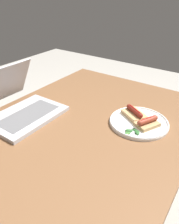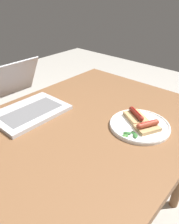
# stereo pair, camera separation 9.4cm
# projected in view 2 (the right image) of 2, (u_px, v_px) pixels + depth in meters

# --- Properties ---
(ground_plane) EXTENTS (6.00, 6.00, 0.00)m
(ground_plane) POSITION_uv_depth(u_px,v_px,m) (87.00, 223.00, 1.36)
(ground_plane) COLOR #B7B2A8
(desk) EXTENTS (1.16, 0.88, 0.74)m
(desk) POSITION_uv_depth(u_px,v_px,m) (86.00, 139.00, 1.02)
(desk) COLOR brown
(desk) RESTS_ON ground_plane
(laptop) EXTENTS (0.34, 0.35, 0.22)m
(laptop) POSITION_uv_depth(u_px,v_px,m) (23.00, 103.00, 1.06)
(laptop) COLOR #B7B7BC
(laptop) RESTS_ON desk
(plate) EXTENTS (0.26, 0.26, 0.02)m
(plate) POSITION_uv_depth(u_px,v_px,m) (140.00, 125.00, 0.95)
(plate) COLOR white
(plate) RESTS_ON desk
(sausage_toast_left) EXTENTS (0.12, 0.13, 0.04)m
(sausage_toast_left) POSITION_uv_depth(u_px,v_px,m) (136.00, 116.00, 0.98)
(sausage_toast_left) COLOR tan
(sausage_toast_left) RESTS_ON plate
(sausage_toast_middle) EXTENTS (0.12, 0.10, 0.04)m
(sausage_toast_middle) POSITION_uv_depth(u_px,v_px,m) (147.00, 126.00, 0.91)
(sausage_toast_middle) COLOR tan
(sausage_toast_middle) RESTS_ON plate
(salad_pile) EXTENTS (0.07, 0.07, 0.01)m
(salad_pile) POSITION_uv_depth(u_px,v_px,m) (130.00, 134.00, 0.88)
(salad_pile) COLOR #709E4C
(salad_pile) RESTS_ON plate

